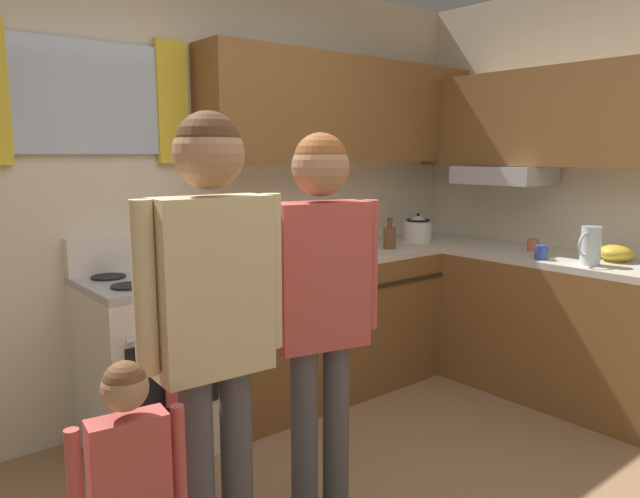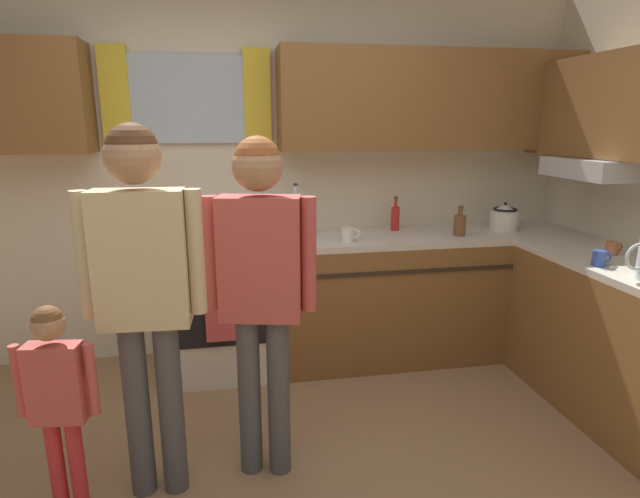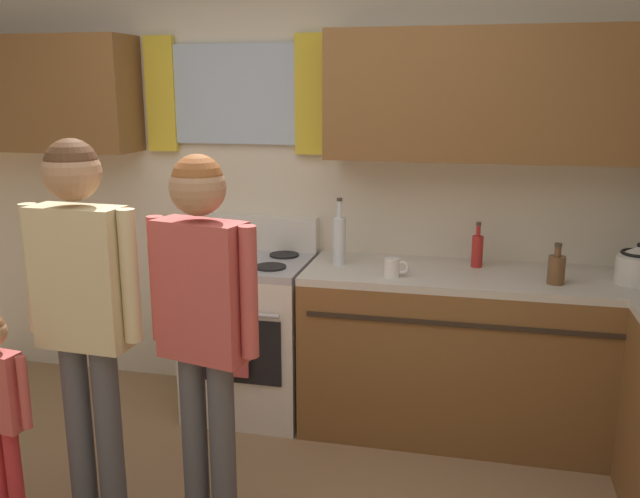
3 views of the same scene
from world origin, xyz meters
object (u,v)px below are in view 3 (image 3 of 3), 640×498
at_px(stovetop_kettle, 638,265).
at_px(bottle_tall_clear, 339,239).
at_px(mug_ceramic_white, 393,268).
at_px(adult_holding_child, 82,293).
at_px(bottle_squat_brown, 556,269).
at_px(bottle_sauce_red, 477,250).
at_px(adult_in_plaid, 203,305).
at_px(stove_oven, 251,332).

bearing_deg(stovetop_kettle, bottle_tall_clear, 178.52).
height_order(mug_ceramic_white, adult_holding_child, adult_holding_child).
bearing_deg(stovetop_kettle, bottle_squat_brown, -166.31).
xyz_separation_m(bottle_sauce_red, adult_in_plaid, (-1.05, -1.26, 0.02)).
bearing_deg(bottle_sauce_red, bottle_squat_brown, -32.91).
relative_size(stovetop_kettle, adult_in_plaid, 0.17).
height_order(stove_oven, bottle_squat_brown, bottle_squat_brown).
bearing_deg(adult_holding_child, bottle_tall_clear, 56.03).
bearing_deg(bottle_squat_brown, stovetop_kettle, 13.69).
xyz_separation_m(stove_oven, adult_holding_child, (-0.30, -1.19, 0.58)).
xyz_separation_m(bottle_sauce_red, stovetop_kettle, (0.77, -0.15, 0.00)).
xyz_separation_m(bottle_squat_brown, bottle_tall_clear, (-1.12, 0.13, 0.06)).
height_order(bottle_sauce_red, adult_in_plaid, adult_in_plaid).
xyz_separation_m(mug_ceramic_white, adult_in_plaid, (-0.64, -0.97, 0.06)).
distance_m(bottle_sauce_red, adult_in_plaid, 1.64).
relative_size(stove_oven, adult_holding_child, 0.66).
bearing_deg(adult_holding_child, stovetop_kettle, 26.69).
distance_m(stove_oven, stovetop_kettle, 2.08).
relative_size(stove_oven, bottle_squat_brown, 5.37).
xyz_separation_m(mug_ceramic_white, adult_holding_child, (-1.13, -1.02, 0.10)).
bearing_deg(bottle_sauce_red, stove_oven, -174.07).
xyz_separation_m(bottle_sauce_red, mug_ceramic_white, (-0.42, -0.29, -0.05)).
xyz_separation_m(bottle_squat_brown, adult_holding_child, (-1.93, -1.07, 0.07)).
relative_size(stove_oven, bottle_tall_clear, 3.00).
relative_size(bottle_tall_clear, adult_in_plaid, 0.23).
relative_size(bottle_sauce_red, stovetop_kettle, 0.90).
height_order(bottle_sauce_red, stovetop_kettle, bottle_sauce_red).
xyz_separation_m(bottle_squat_brown, mug_ceramic_white, (-0.80, -0.05, -0.03)).
xyz_separation_m(bottle_sauce_red, bottle_tall_clear, (-0.74, -0.11, 0.05)).
bearing_deg(bottle_squat_brown, adult_holding_child, -150.97).
xyz_separation_m(stovetop_kettle, adult_holding_child, (-2.32, -1.16, 0.05)).
height_order(bottle_squat_brown, mug_ceramic_white, bottle_squat_brown).
bearing_deg(adult_in_plaid, stovetop_kettle, 31.37).
relative_size(bottle_squat_brown, stovetop_kettle, 0.75).
bearing_deg(stove_oven, stovetop_kettle, -0.64).
bearing_deg(adult_in_plaid, bottle_sauce_red, 50.17).
bearing_deg(bottle_squat_brown, bottle_sauce_red, 147.09).
distance_m(bottle_tall_clear, stovetop_kettle, 1.51).
bearing_deg(stove_oven, adult_holding_child, -104.22).
xyz_separation_m(bottle_sauce_red, bottle_squat_brown, (0.38, -0.25, -0.02)).
bearing_deg(mug_ceramic_white, adult_in_plaid, -123.29).
relative_size(stove_oven, adult_in_plaid, 0.69).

